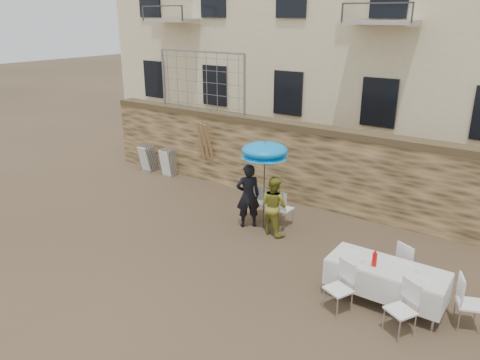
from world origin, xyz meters
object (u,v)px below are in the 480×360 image
Objects in this scene: table_chair_front_left at (338,288)px; table_chair_back at (410,265)px; couple_chair_left at (260,202)px; chair_stack_left at (152,157)px; couple_chair_right at (283,208)px; banquet_table at (387,268)px; soda_bottle at (375,260)px; table_chair_side at (470,303)px; umbrella at (265,153)px; chair_stack_right at (172,161)px; man_suit at (248,196)px; table_chair_front_right at (401,309)px; woman_dress at (274,206)px.

table_chair_back is at bearing 86.40° from table_chair_front_left.
chair_stack_left is (-5.27, 1.37, -0.02)m from couple_chair_left.
couple_chair_right is (0.70, 0.00, 0.00)m from couple_chair_left.
banquet_table is 2.19× the size of table_chair_front_left.
soda_bottle is at bearing 150.99° from couple_chair_right.
table_chair_front_left is 1.04× the size of chair_stack_left.
chair_stack_left is at bearing 51.50° from table_chair_side.
soda_bottle is (3.34, -1.58, -1.06)m from umbrella.
table_chair_side is 1.04× the size of chair_stack_right.
man_suit is at bearing 158.43° from soda_bottle.
soda_bottle is 0.27× the size of table_chair_front_right.
chair_stack_left is 1.00× the size of chair_stack_right.
table_chair_front_left and table_chair_front_right have the same top height.
couple_chair_right is 1.04× the size of chair_stack_left.
woman_dress is 0.96m from couple_chair_left.
umbrella is at bearing 53.00° from table_chair_side.
table_chair_front_left reaches higher than chair_stack_left.
man_suit reaches higher than table_chair_front_left.
umbrella is 4.07m from table_chair_back.
chair_stack_left is at bearing 178.77° from table_chair_front_left.
table_chair_side reaches higher than chair_stack_left.
table_chair_side is (5.34, -1.23, -0.34)m from man_suit.
table_chair_front_left is (3.34, -2.63, 0.00)m from couple_chair_left.
table_chair_side is 11.07m from chair_stack_left.
table_chair_back is at bearing 67.17° from soda_bottle.
woman_dress reaches higher than table_chair_front_left.
couple_chair_left reaches higher than chair_stack_right.
umbrella reaches higher than couple_chair_right.
couple_chair_right and table_chair_back have the same top height.
chair_stack_right is at bearing 9.97° from table_chair_back.
table_chair_front_right is 1.00× the size of table_chair_back.
table_chair_back is (0.40, 0.95, -0.43)m from soda_bottle.
banquet_table is 0.30m from soda_bottle.
table_chair_side is at bearing 177.90° from woman_dress.
umbrella is 5.32m from chair_stack_right.
umbrella is 3.95m from table_chair_front_left.
table_chair_side is (1.20, -0.70, 0.00)m from table_chair_back.
couple_chair_left is (-0.75, 0.55, -0.25)m from woman_dress.
chair_stack_left is at bearing -8.25° from couple_chair_right.
soda_bottle is (-0.20, -0.15, 0.17)m from banquet_table.
chair_stack_left is at bearing 160.55° from banquet_table.
table_chair_side is 10.21m from chair_stack_right.
table_chair_back is (-0.30, 1.55, 0.00)m from table_chair_front_right.
banquet_table is at bearing 102.01° from table_chair_back.
banquet_table is 1.43m from table_chair_side.
couple_chair_right is 1.00× the size of table_chair_front_left.
couple_chair_right is 3.75m from banquet_table.
woman_dress is 1.52× the size of table_chair_side.
chair_stack_right is at bearing 50.06° from table_chair_side.
banquet_table is at bearing 75.04° from table_chair_front_left.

